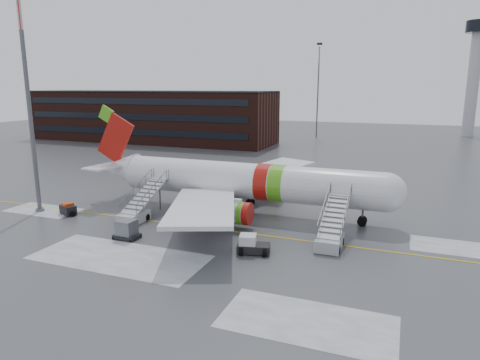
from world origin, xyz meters
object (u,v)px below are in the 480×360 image
at_px(baggage_tractor, 68,210).
at_px(light_mast_near, 28,96).
at_px(airstair_aft, 138,210).
at_px(pushback_tug, 252,245).
at_px(airliner, 238,181).
at_px(airstair_fwd, 331,234).
at_px(uld_container, 127,230).

relative_size(baggage_tractor, light_mast_near, 0.11).
bearing_deg(light_mast_near, baggage_tractor, 2.41).
height_order(baggage_tractor, light_mast_near, light_mast_near).
relative_size(airstair_aft, pushback_tug, 2.64).
height_order(pushback_tug, baggage_tractor, pushback_tug).
bearing_deg(airliner, baggage_tractor, -155.61).
xyz_separation_m(airstair_aft, light_mast_near, (-11.88, -1.09, 11.27)).
xyz_separation_m(airliner, airstair_fwd, (11.02, -6.54, -2.35)).
xyz_separation_m(airstair_fwd, light_mast_near, (-31.26, -1.09, 11.27)).
bearing_deg(airstair_aft, uld_container, -65.96).
xyz_separation_m(uld_container, baggage_tractor, (-10.28, 3.94, -0.27)).
xyz_separation_m(airstair_aft, uld_container, (2.17, -4.87, -0.26)).
distance_m(airliner, light_mast_near, 23.39).
height_order(uld_container, light_mast_near, light_mast_near).
bearing_deg(airstair_fwd, pushback_tug, -145.27).
bearing_deg(uld_container, airstair_fwd, 15.80).
bearing_deg(light_mast_near, airliner, 20.64).
distance_m(airliner, airstair_fwd, 13.03).
height_order(airstair_fwd, uld_container, airstair_fwd).
bearing_deg(airstair_fwd, airliner, 149.33).
height_order(airstair_aft, baggage_tractor, airstair_aft).
distance_m(airstair_aft, baggage_tractor, 8.18).
distance_m(pushback_tug, uld_container, 11.50).
bearing_deg(light_mast_near, pushback_tug, -6.48).
bearing_deg(baggage_tractor, pushback_tug, -8.00).
bearing_deg(airstair_fwd, uld_container, -164.20).
distance_m(airstair_fwd, uld_container, 17.89).
relative_size(airliner, baggage_tractor, 13.68).
distance_m(airliner, baggage_tractor, 18.31).
xyz_separation_m(airstair_fwd, pushback_tug, (-5.75, -3.99, -0.40)).
height_order(airliner, baggage_tractor, airliner).
bearing_deg(airstair_fwd, airstair_aft, 180.00).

